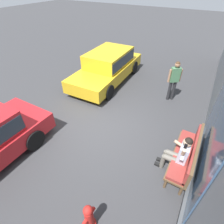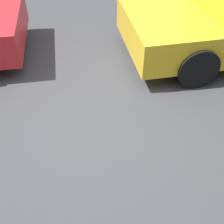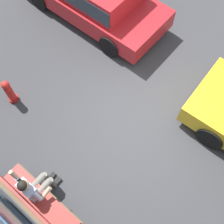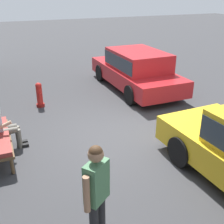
{
  "view_description": "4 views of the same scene",
  "coord_description": "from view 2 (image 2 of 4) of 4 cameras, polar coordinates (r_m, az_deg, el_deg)",
  "views": [
    {
      "loc": [
        3.88,
        2.6,
        4.36
      ],
      "look_at": [
        0.1,
        0.44,
        0.92
      ],
      "focal_mm": 28.0,
      "sensor_mm": 36.0,
      "label": 1
    },
    {
      "loc": [
        0.18,
        2.6,
        2.77
      ],
      "look_at": [
        -0.14,
        0.64,
        0.91
      ],
      "focal_mm": 45.0,
      "sensor_mm": 36.0,
      "label": 2
    },
    {
      "loc": [
        -1.49,
        2.6,
        6.43
      ],
      "look_at": [
        0.23,
        0.53,
        1.14
      ],
      "focal_mm": 45.0,
      "sensor_mm": 36.0,
      "label": 3
    },
    {
      "loc": [
        -5.86,
        2.6,
        3.53
      ],
      "look_at": [
        -0.31,
        0.25,
        0.87
      ],
      "focal_mm": 45.0,
      "sensor_mm": 36.0,
      "label": 4
    }
  ],
  "objects": [
    {
      "name": "ground_plane",
      "position": [
        3.8,
        -3.65,
        -3.81
      ],
      "size": [
        60.0,
        60.0,
        0.0
      ],
      "primitive_type": "plane",
      "color": "#38383A"
    }
  ]
}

